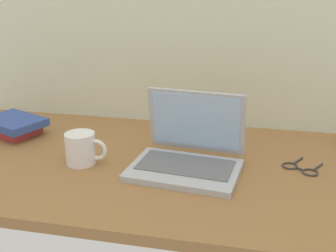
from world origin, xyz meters
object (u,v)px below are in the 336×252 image
(laptop, at_px, (188,153))
(coffee_mug, at_px, (81,148))
(eyeglasses, at_px, (300,168))
(book_stack, at_px, (14,125))

(laptop, relative_size, coffee_mug, 2.57)
(laptop, relative_size, eyeglasses, 2.44)
(laptop, xyz_separation_m, coffee_mug, (-0.32, -0.04, 0.00))
(book_stack, bearing_deg, coffee_mug, -28.24)
(coffee_mug, bearing_deg, eyeglasses, 8.34)
(eyeglasses, bearing_deg, coffee_mug, -171.66)
(coffee_mug, xyz_separation_m, book_stack, (-0.34, 0.18, -0.02))
(coffee_mug, relative_size, book_stack, 0.51)
(laptop, xyz_separation_m, book_stack, (-0.65, 0.14, -0.01))
(coffee_mug, bearing_deg, book_stack, 151.76)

